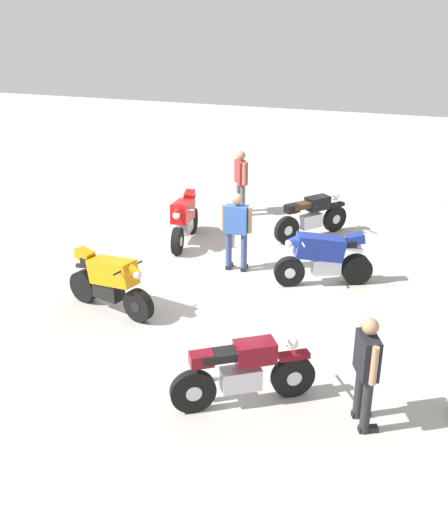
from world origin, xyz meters
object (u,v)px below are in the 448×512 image
at_px(motorcycle_blue_sportbike, 323,257).
at_px(motorcycle_black_cruiser, 311,216).
at_px(motorcycle_red_sportbike, 184,218).
at_px(motorcycle_orange_sportbike, 110,281).
at_px(motorcycle_maroon_cruiser, 243,372).
at_px(person_in_black_shirt, 366,367).
at_px(person_in_blue_shirt, 236,227).
at_px(person_in_red_shirt, 241,179).

bearing_deg(motorcycle_blue_sportbike, motorcycle_black_cruiser, -97.10).
relative_size(motorcycle_red_sportbike, motorcycle_orange_sportbike, 1.02).
xyz_separation_m(motorcycle_orange_sportbike, motorcycle_blue_sportbike, (-2.27, 3.45, 0.00)).
relative_size(motorcycle_maroon_cruiser, motorcycle_red_sportbike, 0.93).
bearing_deg(motorcycle_maroon_cruiser, motorcycle_black_cruiser, 60.17).
height_order(motorcycle_black_cruiser, motorcycle_orange_sportbike, motorcycle_orange_sportbike).
relative_size(person_in_black_shirt, person_in_blue_shirt, 0.97).
bearing_deg(person_in_blue_shirt, person_in_black_shirt, -145.74).
height_order(motorcycle_black_cruiser, person_in_blue_shirt, person_in_blue_shirt).
bearing_deg(motorcycle_orange_sportbike, person_in_black_shirt, -4.29).
relative_size(motorcycle_orange_sportbike, person_in_black_shirt, 1.19).
xyz_separation_m(motorcycle_black_cruiser, person_in_black_shirt, (6.60, 1.94, 0.39)).
height_order(motorcycle_red_sportbike, motorcycle_orange_sportbike, same).
relative_size(motorcycle_red_sportbike, person_in_blue_shirt, 1.17).
bearing_deg(person_in_red_shirt, person_in_blue_shirt, 71.24).
bearing_deg(motorcycle_orange_sportbike, motorcycle_maroon_cruiser, -14.61).
relative_size(motorcycle_red_sportbike, person_in_black_shirt, 1.21).
height_order(motorcycle_maroon_cruiser, motorcycle_red_sportbike, motorcycle_red_sportbike).
bearing_deg(motorcycle_maroon_cruiser, person_in_red_shirt, 74.53).
xyz_separation_m(motorcycle_maroon_cruiser, motorcycle_red_sportbike, (-5.39, -3.01, 0.07)).
relative_size(motorcycle_red_sportbike, person_in_red_shirt, 1.17).
relative_size(motorcycle_blue_sportbike, person_in_red_shirt, 1.12).
height_order(motorcycle_maroon_cruiser, motorcycle_blue_sportbike, motorcycle_blue_sportbike).
height_order(motorcycle_maroon_cruiser, motorcycle_orange_sportbike, motorcycle_orange_sportbike).
bearing_deg(person_in_red_shirt, motorcycle_maroon_cruiser, 72.95).
xyz_separation_m(motorcycle_maroon_cruiser, person_in_red_shirt, (-7.73, -2.36, 0.43)).
bearing_deg(motorcycle_blue_sportbike, person_in_blue_shirt, -26.91).
height_order(motorcycle_blue_sportbike, person_in_red_shirt, person_in_red_shirt).
distance_m(person_in_red_shirt, person_in_black_shirt, 8.66).
bearing_deg(motorcycle_blue_sportbike, person_in_black_shirt, 83.77).
bearing_deg(motorcycle_orange_sportbike, person_in_red_shirt, 100.49).
bearing_deg(person_in_blue_shirt, motorcycle_orange_sportbike, 144.35).
height_order(motorcycle_red_sportbike, person_in_red_shirt, person_in_red_shirt).
distance_m(motorcycle_red_sportbike, motorcycle_orange_sportbike, 3.49).
relative_size(motorcycle_black_cruiser, person_in_red_shirt, 1.01).
distance_m(motorcycle_red_sportbike, motorcycle_blue_sportbike, 3.62).
relative_size(motorcycle_maroon_cruiser, person_in_black_shirt, 1.13).
xyz_separation_m(motorcycle_orange_sportbike, person_in_black_shirt, (1.85, 4.69, 0.32)).
xyz_separation_m(motorcycle_red_sportbike, person_in_red_shirt, (-2.34, 0.65, 0.35)).
distance_m(motorcycle_red_sportbike, person_in_black_shirt, 7.09).
bearing_deg(motorcycle_blue_sportbike, motorcycle_orange_sportbike, 10.44).
bearing_deg(motorcycle_blue_sportbike, motorcycle_red_sportbike, -42.56).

